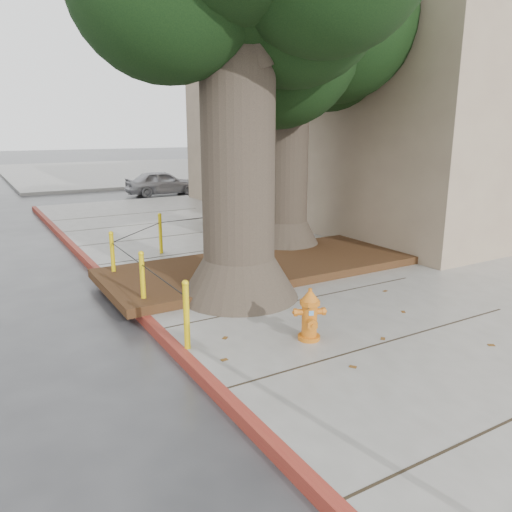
{
  "coord_description": "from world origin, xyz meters",
  "views": [
    {
      "loc": [
        -4.21,
        -4.51,
        2.98
      ],
      "look_at": [
        -0.51,
        1.78,
        1.1
      ],
      "focal_mm": 35.0,
      "sensor_mm": 36.0,
      "label": 1
    }
  ],
  "objects": [
    {
      "name": "ground",
      "position": [
        0.0,
        0.0,
        0.0
      ],
      "size": [
        140.0,
        140.0,
        0.0
      ],
      "primitive_type": "plane",
      "color": "#28282B",
      "rests_on": "ground"
    },
    {
      "name": "sidewalk_main",
      "position": [
        6.0,
        2.5,
        0.07
      ],
      "size": [
        16.0,
        26.0,
        0.15
      ],
      "primitive_type": "cube",
      "color": "slate",
      "rests_on": "ground"
    },
    {
      "name": "sidewalk_far",
      "position": [
        6.0,
        30.0,
        0.07
      ],
      "size": [
        16.0,
        20.0,
        0.15
      ],
      "primitive_type": "cube",
      "color": "slate",
      "rests_on": "ground"
    },
    {
      "name": "curb_red",
      "position": [
        -2.0,
        2.5,
        0.07
      ],
      "size": [
        0.14,
        26.0,
        0.16
      ],
      "primitive_type": "cube",
      "color": "maroon",
      "rests_on": "ground"
    },
    {
      "name": "planter_bed",
      "position": [
        0.9,
        3.9,
        0.23
      ],
      "size": [
        6.4,
        2.6,
        0.16
      ],
      "primitive_type": "cube",
      "color": "black",
      "rests_on": "sidewalk_main"
    },
    {
      "name": "building_corner",
      "position": [
        10.0,
        8.5,
        5.0
      ],
      "size": [
        12.0,
        13.0,
        10.0
      ],
      "primitive_type": "cube",
      "color": "tan",
      "rests_on": "ground"
    },
    {
      "name": "building_side_white",
      "position": [
        16.0,
        26.0,
        4.5
      ],
      "size": [
        10.0,
        10.0,
        9.0
      ],
      "primitive_type": "cube",
      "color": "silver",
      "rests_on": "ground"
    },
    {
      "name": "building_side_grey",
      "position": [
        22.0,
        32.0,
        6.0
      ],
      "size": [
        12.0,
        14.0,
        12.0
      ],
      "primitive_type": "cube",
      "color": "slate",
      "rests_on": "ground"
    },
    {
      "name": "tree_far",
      "position": [
        2.64,
        5.32,
        5.02
      ],
      "size": [
        4.5,
        3.8,
        7.17
      ],
      "color": "#4C3F33",
      "rests_on": "sidewalk_main"
    },
    {
      "name": "bollard_ring",
      "position": [
        -0.87,
        4.38,
        0.66
      ],
      "size": [
        3.79,
        5.39,
        0.95
      ],
      "color": "yellow",
      "rests_on": "sidewalk_main"
    },
    {
      "name": "fire_hydrant",
      "position": [
        -0.35,
        0.61,
        0.51
      ],
      "size": [
        0.4,
        0.4,
        0.74
      ],
      "rotation": [
        0.0,
        0.0,
        -0.42
      ],
      "color": "orange",
      "rests_on": "sidewalk_main"
    },
    {
      "name": "car_silver",
      "position": [
        3.65,
        17.21,
        0.56
      ],
      "size": [
        3.35,
        1.51,
        1.12
      ],
      "primitive_type": "imported",
      "rotation": [
        0.0,
        0.0,
        1.51
      ],
      "color": "#9D9CA1",
      "rests_on": "ground"
    },
    {
      "name": "car_red",
      "position": [
        9.76,
        19.02,
        0.65
      ],
      "size": [
        4.03,
        1.7,
        1.29
      ],
      "primitive_type": "imported",
      "rotation": [
        0.0,
        0.0,
        1.66
      ],
      "color": "maroon",
      "rests_on": "ground"
    }
  ]
}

